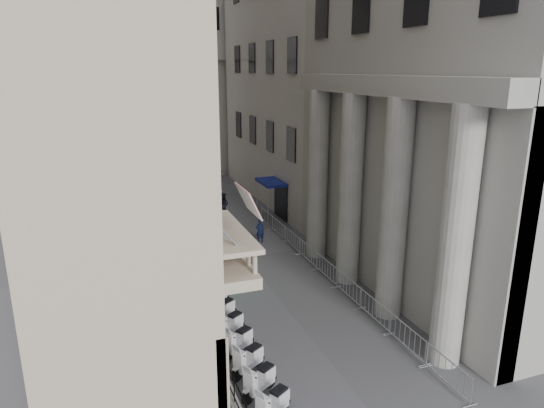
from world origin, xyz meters
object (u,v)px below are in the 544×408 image
Objects in this scene: info_kiosk at (220,280)px; pedestrian_a at (260,231)px; street_lamp at (167,171)px; security_tent at (195,186)px; pedestrian_b at (223,205)px.

info_kiosk is 1.01× the size of pedestrian_a.
pedestrian_a is at bearing 62.18° from info_kiosk.
security_tent is at bearing 59.02° from street_lamp.
security_tent is 2.54× the size of info_kiosk.
pedestrian_b is at bearing 46.17° from street_lamp.
street_lamp reaches higher than security_tent.
pedestrian_a is (4.36, 6.65, -0.02)m from info_kiosk.
street_lamp reaches higher than pedestrian_b.
street_lamp is 4.80× the size of info_kiosk.
security_tent is 4.12m from street_lamp.
info_kiosk is (1.09, -9.73, -3.77)m from street_lamp.
info_kiosk is 13.75m from pedestrian_b.
pedestrian_a is at bearing -62.50° from security_tent.
pedestrian_a is at bearing -20.62° from street_lamp.
pedestrian_a is (3.08, -5.92, -1.98)m from security_tent.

